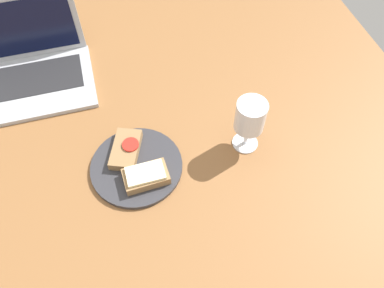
{
  "coord_description": "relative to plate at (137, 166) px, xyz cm",
  "views": [
    {
      "loc": [
        -10.23,
        -54.31,
        82.27
      ],
      "look_at": [
        3.19,
        -5.86,
        8.0
      ],
      "focal_mm": 35.0,
      "sensor_mm": 36.0,
      "label": 1
    }
  ],
  "objects": [
    {
      "name": "wine_glass",
      "position": [
        28.05,
        -0.32,
        9.9
      ],
      "size": [
        7.24,
        7.24,
        15.21
      ],
      "color": "white",
      "rests_on": "wooden_table"
    },
    {
      "name": "wooden_table",
      "position": [
        10.83,
        5.71,
        -2.06
      ],
      "size": [
        140.0,
        140.0,
        3.0
      ],
      "primitive_type": "cube",
      "color": "brown",
      "rests_on": "ground"
    },
    {
      "name": "sandwich_with_cheese",
      "position": [
        1.63,
        -4.42,
        2.07
      ],
      "size": [
        10.76,
        6.74,
        3.19
      ],
      "color": "#937047",
      "rests_on": "plate"
    },
    {
      "name": "plate",
      "position": [
        0.0,
        0.0,
        0.0
      ],
      "size": [
        22.45,
        22.45,
        1.13
      ],
      "primitive_type": "cylinder",
      "color": "#333338",
      "rests_on": "wooden_table"
    },
    {
      "name": "sandwich_with_tomato",
      "position": [
        -1.56,
        4.43,
        1.77
      ],
      "size": [
        9.95,
        12.7,
        2.79
      ],
      "color": "#937047",
      "rests_on": "plate"
    },
    {
      "name": "laptop",
      "position": [
        -22.52,
        38.55,
        3.39
      ],
      "size": [
        32.21,
        27.88,
        19.66
      ],
      "color": "#ADAFB5",
      "rests_on": "wooden_table"
    }
  ]
}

